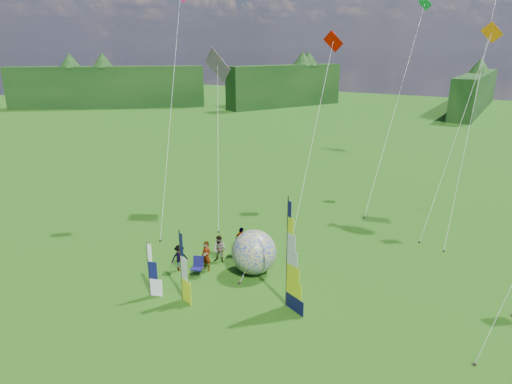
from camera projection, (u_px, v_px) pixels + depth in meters
The scene contains 17 objects.
ground at pixel (229, 335), 20.53m from camera, with size 220.00×220.00×0.00m, color #2F530E.
treeline_ring at pixel (228, 254), 19.30m from camera, with size 210.00×210.00×8.00m, color #224718, non-canonical shape.
feather_banner_main at pixel (287, 255), 22.02m from camera, with size 1.49×0.10×5.56m, color #0F1046, non-canonical shape.
side_banner_left at pixel (181, 267), 22.85m from camera, with size 1.03×0.10×3.72m, color #EEFF17, non-canonical shape.
side_banner_far at pixel (149, 270), 23.34m from camera, with size 0.88×0.10×2.93m, color white, non-canonical shape.
bol_inflatable at pixel (254, 252), 25.78m from camera, with size 2.56×2.56×2.56m, color #002996.
spectator_a at pixel (206, 256), 26.18m from camera, with size 0.65×0.43×1.79m, color #66594C.
spectator_b at pixel (220, 249), 27.18m from camera, with size 0.82×0.41×1.70m, color #66594C.
spectator_c at pixel (180, 258), 26.20m from camera, with size 1.02×0.38×1.58m, color #66594C.
spectator_d at pixel (242, 241), 28.25m from camera, with size 1.03×0.42×1.76m, color #66594C.
camp_chair at pixel (197, 267), 25.61m from camera, with size 0.64×0.64×1.12m, color #0F0F3F, non-canonical shape.
kite_whale at pixel (484, 53), 30.38m from camera, with size 3.17×15.97×23.92m, color black, non-canonical shape.
kite_rainbow_delta at pixel (218, 130), 32.87m from camera, with size 8.10×9.94×13.21m, color red, non-canonical shape.
small_kite_red at pixel (315, 123), 33.00m from camera, with size 4.22×11.95×14.12m, color #DF0B00, non-canonical shape.
small_kite_orange at pixel (457, 128), 30.09m from camera, with size 4.21×8.80×14.42m, color orange, non-canonical shape.
small_kite_pink at pixel (170, 105), 30.74m from camera, with size 4.85×8.61×17.20m, color #EF3089, non-canonical shape.
small_kite_green at pixel (397, 98), 36.14m from camera, with size 2.58×12.96×16.84m, color green, non-canonical shape.
Camera 1 is at (10.07, -14.44, 12.43)m, focal length 32.00 mm.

